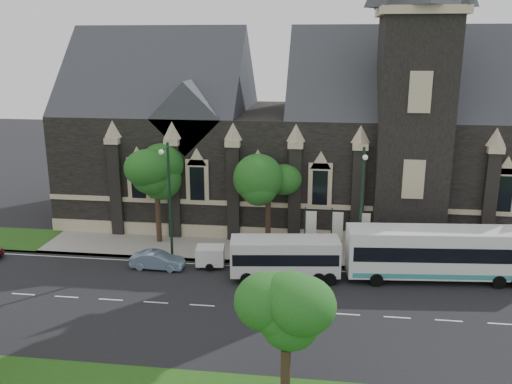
% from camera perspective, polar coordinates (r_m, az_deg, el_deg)
% --- Properties ---
extents(ground, '(160.00, 160.00, 0.00)m').
position_cam_1_polar(ground, '(35.35, -5.63, -11.65)').
color(ground, black).
rests_on(ground, ground).
extents(sidewalk, '(80.00, 5.00, 0.15)m').
position_cam_1_polar(sidewalk, '(43.82, -2.83, -6.00)').
color(sidewalk, gray).
rests_on(sidewalk, ground).
extents(museum, '(40.00, 17.70, 29.90)m').
position_cam_1_polar(museum, '(50.09, 4.77, 6.27)').
color(museum, black).
rests_on(museum, ground).
extents(tree_park_east, '(3.40, 3.40, 6.28)m').
position_cam_1_polar(tree_park_east, '(24.19, 3.64, -12.73)').
color(tree_park_east, black).
rests_on(tree_park_east, ground).
extents(tree_walk_right, '(4.08, 4.08, 7.80)m').
position_cam_1_polar(tree_walk_right, '(42.80, 1.60, 1.55)').
color(tree_walk_right, black).
rests_on(tree_walk_right, ground).
extents(tree_walk_left, '(3.91, 3.91, 7.64)m').
position_cam_1_polar(tree_walk_left, '(44.62, -10.00, 1.79)').
color(tree_walk_left, black).
rests_on(tree_walk_left, ground).
extents(street_lamp_near, '(0.36, 1.88, 9.00)m').
position_cam_1_polar(street_lamp_near, '(39.35, 10.91, -1.02)').
color(street_lamp_near, black).
rests_on(street_lamp_near, ground).
extents(street_lamp_mid, '(0.36, 1.88, 9.00)m').
position_cam_1_polar(street_lamp_mid, '(40.91, -9.05, -0.30)').
color(street_lamp_mid, black).
rests_on(street_lamp_mid, ground).
extents(banner_flag_left, '(0.90, 0.10, 4.00)m').
position_cam_1_polar(banner_flag_left, '(41.92, 5.51, -3.70)').
color(banner_flag_left, black).
rests_on(banner_flag_left, ground).
extents(banner_flag_center, '(0.90, 0.10, 4.00)m').
position_cam_1_polar(banner_flag_center, '(41.91, 8.25, -3.80)').
color(banner_flag_center, black).
rests_on(banner_flag_center, ground).
extents(banner_flag_right, '(0.90, 0.10, 4.00)m').
position_cam_1_polar(banner_flag_right, '(42.00, 10.98, -3.88)').
color(banner_flag_right, black).
rests_on(banner_flag_right, ground).
extents(tour_coach, '(12.74, 3.81, 3.66)m').
position_cam_1_polar(tour_coach, '(40.02, 18.48, -5.99)').
color(tour_coach, white).
rests_on(tour_coach, ground).
extents(shuttle_bus, '(7.75, 3.45, 2.90)m').
position_cam_1_polar(shuttle_bus, '(38.32, 3.05, -6.64)').
color(shuttle_bus, silver).
rests_on(shuttle_bus, ground).
extents(box_trailer, '(3.01, 1.77, 1.57)m').
position_cam_1_polar(box_trailer, '(40.55, -4.77, -6.60)').
color(box_trailer, silver).
rests_on(box_trailer, ground).
extents(sedan, '(3.92, 1.44, 1.28)m').
position_cam_1_polar(sedan, '(40.88, -10.20, -6.99)').
color(sedan, '#7B95B2').
rests_on(sedan, ground).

